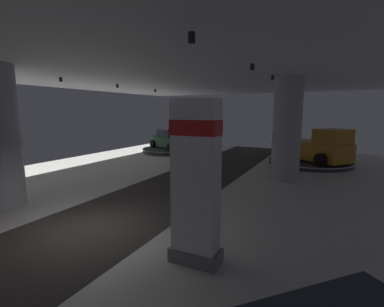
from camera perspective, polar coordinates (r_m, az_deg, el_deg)
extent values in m
cube|color=silver|center=(9.57, -21.07, -14.91)|extent=(24.00, 44.00, 0.05)
cube|color=#383330|center=(9.56, -21.08, -14.75)|extent=(4.40, 44.00, 0.01)
cube|color=silver|center=(8.97, -23.19, 19.84)|extent=(24.00, 44.00, 0.10)
cylinder|color=black|center=(15.67, -25.94, 13.84)|extent=(0.16, 0.16, 0.22)
cylinder|color=black|center=(18.30, -15.46, 13.58)|extent=(0.16, 0.16, 0.22)
cylinder|color=black|center=(22.04, -7.78, 12.98)|extent=(0.16, 0.16, 0.22)
cylinder|color=black|center=(6.35, -0.07, 23.27)|extent=(0.16, 0.16, 0.22)
cylinder|color=black|center=(10.47, 12.58, 17.38)|extent=(0.16, 0.16, 0.22)
cylinder|color=black|center=(13.86, 16.66, 15.11)|extent=(0.16, 0.16, 0.22)
cylinder|color=black|center=(18.00, 18.46, 13.52)|extent=(0.16, 0.16, 0.22)
cylinder|color=#ADADB2|center=(15.40, 19.38, 4.74)|extent=(1.48, 1.48, 5.50)
cube|color=slate|center=(7.25, 0.77, -20.58)|extent=(1.28, 0.67, 0.35)
cube|color=white|center=(6.50, 0.80, -4.92)|extent=(1.11, 0.59, 3.68)
cube|color=red|center=(6.32, 0.83, 5.52)|extent=(1.14, 0.61, 0.36)
cylinder|color=#333338|center=(21.00, 23.51, -1.67)|extent=(5.56, 5.56, 0.29)
cylinder|color=white|center=(20.98, 23.53, -1.36)|extent=(5.68, 5.68, 0.05)
cube|color=#B77519|center=(20.87, 23.66, 0.75)|extent=(5.48, 4.90, 1.20)
cube|color=#B77519|center=(19.69, 27.56, 3.11)|extent=(2.51, 2.54, 1.00)
cube|color=#28333D|center=(20.00, 26.40, 3.27)|extent=(1.13, 1.43, 0.75)
cylinder|color=black|center=(20.70, 29.61, -0.66)|extent=(0.84, 0.73, 0.84)
cylinder|color=black|center=(18.84, 25.45, -1.20)|extent=(0.84, 0.73, 0.84)
cylinder|color=black|center=(23.01, 22.09, 0.71)|extent=(0.84, 0.73, 0.84)
cylinder|color=black|center=(21.35, 17.79, 0.35)|extent=(0.84, 0.73, 0.84)
cylinder|color=#333338|center=(25.04, -4.62, 0.73)|extent=(4.99, 4.99, 0.35)
cylinder|color=white|center=(25.02, -4.62, 1.06)|extent=(5.09, 5.09, 0.05)
cube|color=#2D5638|center=(24.94, -4.64, 2.52)|extent=(4.57, 3.32, 0.90)
cube|color=#2D3842|center=(24.99, -4.86, 4.25)|extent=(2.36, 2.19, 0.70)
cylinder|color=black|center=(24.42, -0.79, 1.77)|extent=(0.71, 0.47, 0.68)
cylinder|color=black|center=(23.24, -4.65, 1.37)|extent=(0.71, 0.47, 0.68)
cylinder|color=black|center=(26.70, -4.62, 2.36)|extent=(0.71, 0.47, 0.68)
cylinder|color=black|center=(25.62, -8.29, 2.02)|extent=(0.71, 0.47, 0.68)
sphere|color=white|center=(23.57, -0.80, 2.45)|extent=(0.18, 0.18, 0.18)
sphere|color=white|center=(22.97, -2.73, 2.27)|extent=(0.18, 0.18, 0.18)
cylinder|color=black|center=(13.30, -0.74, -5.62)|extent=(0.14, 0.14, 0.80)
cylinder|color=black|center=(13.16, -1.20, -5.78)|extent=(0.14, 0.14, 0.80)
cylinder|color=#472323|center=(13.08, -0.97, -2.90)|extent=(0.32, 0.32, 0.62)
sphere|color=#99755B|center=(13.00, -0.98, -1.09)|extent=(0.22, 0.22, 0.22)
cylinder|color=#333338|center=(11.78, -2.10, -9.50)|extent=(0.28, 0.28, 0.04)
cylinder|color=#B2B2B7|center=(11.64, -2.11, -7.35)|extent=(0.07, 0.07, 0.96)
sphere|color=#B2B2B7|center=(11.51, -2.13, -5.06)|extent=(0.10, 0.10, 0.10)
cylinder|color=#333338|center=(12.47, 5.11, -8.47)|extent=(0.28, 0.28, 0.04)
cylinder|color=#B2B2B7|center=(12.34, 5.14, -6.43)|extent=(0.07, 0.07, 0.96)
sphere|color=#B2B2B7|center=(12.22, 5.17, -4.26)|extent=(0.10, 0.10, 0.10)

